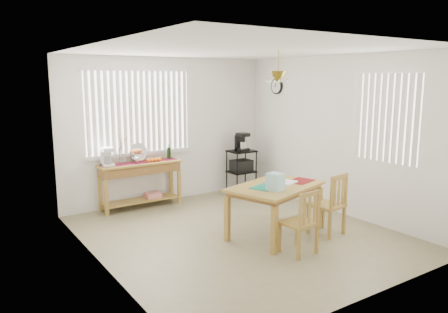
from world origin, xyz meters
TOP-DOWN VIEW (x-y plane):
  - ground at (0.00, 0.00)m, footprint 4.00×4.50m
  - room_shell at (0.00, 0.02)m, footprint 4.20×4.70m
  - sideboard at (-0.64, 2.03)m, footprint 1.42×0.40m
  - sideboard_items at (-0.87, 2.04)m, footprint 1.35×0.33m
  - wire_cart at (1.40, 1.89)m, footprint 0.50×0.40m
  - cart_items at (1.40, 1.90)m, footprint 0.20×0.24m
  - dining_table at (0.41, -0.30)m, footprint 1.57×1.25m
  - table_items at (0.32, -0.45)m, footprint 1.14×0.53m
  - chair_left at (0.22, -1.03)m, footprint 0.42×0.42m
  - chair_right at (1.05, -0.73)m, footprint 0.48×0.48m

SIDE VIEW (x-z plane):
  - ground at x=0.00m, z-range -0.01..0.00m
  - chair_left at x=0.22m, z-range -0.01..0.84m
  - chair_right at x=1.05m, z-range -0.01..0.90m
  - wire_cart at x=1.40m, z-range 0.09..0.93m
  - sideboard at x=-0.64m, z-range 0.20..1.00m
  - dining_table at x=0.41m, z-range 0.28..1.01m
  - table_items at x=0.32m, z-range 0.70..0.94m
  - sideboard_items at x=-0.87m, z-range 0.62..1.23m
  - cart_items at x=1.40m, z-range 0.83..1.18m
  - room_shell at x=0.00m, z-range 0.34..3.04m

